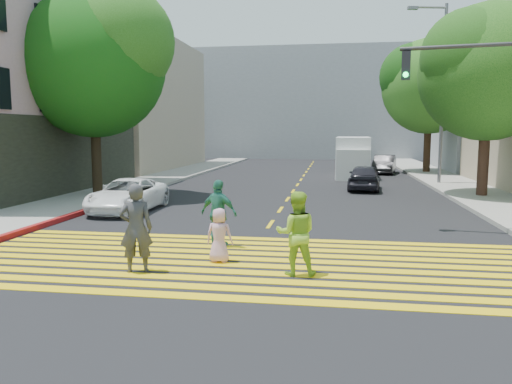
% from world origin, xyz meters
% --- Properties ---
extents(ground, '(120.00, 120.00, 0.00)m').
position_xyz_m(ground, '(0.00, 0.00, 0.00)').
color(ground, black).
extents(sidewalk_left, '(3.00, 40.00, 0.15)m').
position_xyz_m(sidewalk_left, '(-8.50, 22.00, 0.07)').
color(sidewalk_left, gray).
rests_on(sidewalk_left, ground).
extents(sidewalk_right, '(3.00, 60.00, 0.15)m').
position_xyz_m(sidewalk_right, '(8.50, 15.00, 0.07)').
color(sidewalk_right, gray).
rests_on(sidewalk_right, ground).
extents(curb_red, '(0.20, 8.00, 0.16)m').
position_xyz_m(curb_red, '(-6.90, 6.00, 0.08)').
color(curb_red, maroon).
rests_on(curb_red, ground).
extents(crosswalk, '(13.40, 5.30, 0.01)m').
position_xyz_m(crosswalk, '(0.00, 1.28, 0.01)').
color(crosswalk, yellow).
rests_on(crosswalk, ground).
extents(lane_line, '(0.12, 34.40, 0.01)m').
position_xyz_m(lane_line, '(0.00, 22.50, 0.01)').
color(lane_line, yellow).
rests_on(lane_line, ground).
extents(building_left_tan, '(12.00, 16.00, 10.00)m').
position_xyz_m(building_left_tan, '(-16.00, 28.00, 5.00)').
color(building_left_tan, tan).
rests_on(building_left_tan, ground).
extents(backdrop_block, '(30.00, 8.00, 12.00)m').
position_xyz_m(backdrop_block, '(0.00, 48.00, 6.00)').
color(backdrop_block, gray).
rests_on(backdrop_block, ground).
extents(tree_left, '(8.32, 8.02, 9.20)m').
position_xyz_m(tree_left, '(-8.50, 11.49, 6.20)').
color(tree_left, black).
rests_on(tree_left, ground).
extents(tree_right_near, '(7.54, 7.46, 8.56)m').
position_xyz_m(tree_right_near, '(8.54, 13.68, 5.79)').
color(tree_right_near, '#493122').
rests_on(tree_right_near, ground).
extents(tree_right_far, '(7.35, 6.74, 9.47)m').
position_xyz_m(tree_right_far, '(8.51, 26.86, 6.40)').
color(tree_right_far, black).
rests_on(tree_right_far, ground).
extents(pedestrian_man, '(0.80, 0.65, 1.88)m').
position_xyz_m(pedestrian_man, '(-2.10, 0.15, 0.94)').
color(pedestrian_man, '#3A3A3C').
rests_on(pedestrian_man, ground).
extents(pedestrian_woman, '(0.91, 0.74, 1.74)m').
position_xyz_m(pedestrian_woman, '(1.23, 0.47, 0.87)').
color(pedestrian_woman, '#92C72F').
rests_on(pedestrian_woman, ground).
extents(pedestrian_child, '(0.62, 0.42, 1.24)m').
position_xyz_m(pedestrian_child, '(-0.56, 1.19, 0.62)').
color(pedestrian_child, '#CB96AD').
rests_on(pedestrian_child, ground).
extents(pedestrian_extra, '(1.09, 0.69, 1.73)m').
position_xyz_m(pedestrian_extra, '(-0.92, 2.72, 0.86)').
color(pedestrian_extra, '#287161').
rests_on(pedestrian_extra, ground).
extents(white_sedan, '(2.07, 4.35, 1.20)m').
position_xyz_m(white_sedan, '(-5.57, 7.82, 0.60)').
color(white_sedan, white).
rests_on(white_sedan, ground).
extents(dark_car_near, '(1.90, 3.98, 1.31)m').
position_xyz_m(dark_car_near, '(3.52, 16.04, 0.66)').
color(dark_car_near, black).
rests_on(dark_car_near, ground).
extents(silver_car, '(1.93, 4.42, 1.26)m').
position_xyz_m(silver_car, '(3.43, 31.17, 0.63)').
color(silver_car, gray).
rests_on(silver_car, ground).
extents(dark_car_parked, '(2.04, 4.15, 1.31)m').
position_xyz_m(dark_car_parked, '(5.50, 26.44, 0.65)').
color(dark_car_parked, black).
rests_on(dark_car_parked, ground).
extents(white_van, '(2.23, 5.55, 2.59)m').
position_xyz_m(white_van, '(3.18, 23.12, 1.23)').
color(white_van, white).
rests_on(white_van, ground).
extents(traffic_signal, '(3.86, 0.78, 5.69)m').
position_xyz_m(traffic_signal, '(6.50, 5.25, 3.68)').
color(traffic_signal, black).
rests_on(traffic_signal, ground).
extents(street_lamp, '(2.18, 0.67, 9.69)m').
position_xyz_m(street_lamp, '(7.54, 18.99, 5.56)').
color(street_lamp, slate).
rests_on(street_lamp, ground).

